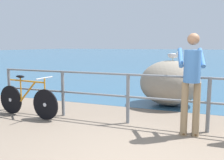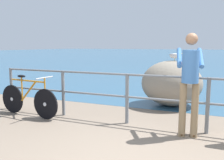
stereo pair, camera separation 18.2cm
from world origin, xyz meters
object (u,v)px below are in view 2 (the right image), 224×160
Objects in this scene: bicycle at (28,99)px; seagull at (175,55)px; breakwater_boulder_main at (172,83)px; person_at_railing at (190,80)px.

bicycle is 3.74m from seagull.
bicycle is 1.08× the size of breakwater_boulder_main.
person_at_railing is at bearing -73.34° from breakwater_boulder_main.
person_at_railing reaches higher than seagull.
person_at_railing is at bearing -85.40° from seagull.
seagull reaches higher than breakwater_boulder_main.
person_at_railing is (3.44, 0.07, 0.60)m from bicycle.
bicycle is at bearing -152.38° from seagull.
bicycle is at bearing -141.11° from breakwater_boulder_main.
seagull is (-0.59, 2.17, 0.33)m from person_at_railing.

